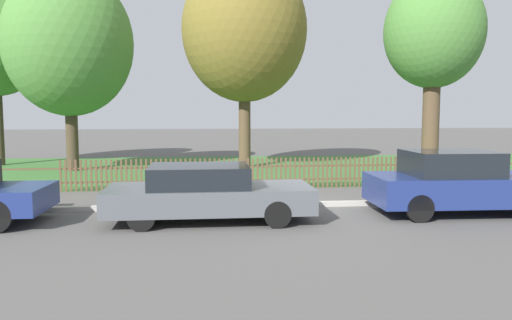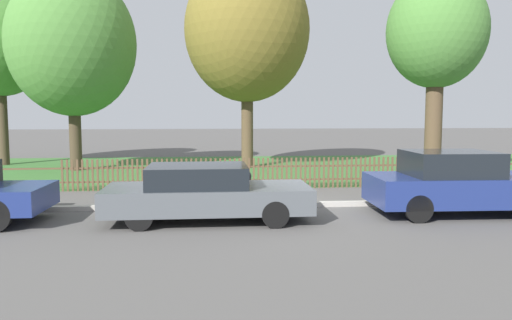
{
  "view_description": "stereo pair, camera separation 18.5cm",
  "coord_description": "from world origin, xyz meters",
  "px_view_note": "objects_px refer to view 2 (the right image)",
  "views": [
    {
      "loc": [
        -1.62,
        -12.12,
        2.38
      ],
      "look_at": [
        -0.2,
        1.12,
        1.1
      ],
      "focal_mm": 35.0,
      "sensor_mm": 36.0,
      "label": 1
    },
    {
      "loc": [
        -1.44,
        -12.14,
        2.38
      ],
      "look_at": [
        -0.2,
        1.12,
        1.1
      ],
      "focal_mm": 35.0,
      "sensor_mm": 36.0,
      "label": 2
    }
  ],
  "objects_px": {
    "tree_behind_motorcycle": "(72,44)",
    "parked_car_navy_estate": "(205,192)",
    "covered_motorcycle": "(217,177)",
    "tree_mid_park": "(247,30)",
    "parked_car_red_compact": "(455,183)",
    "tree_far_left": "(437,33)"
  },
  "relations": [
    {
      "from": "parked_car_navy_estate",
      "to": "parked_car_red_compact",
      "type": "relative_size",
      "value": 1.1
    },
    {
      "from": "parked_car_navy_estate",
      "to": "tree_behind_motorcycle",
      "type": "relative_size",
      "value": 0.55
    },
    {
      "from": "tree_mid_park",
      "to": "parked_car_red_compact",
      "type": "bearing_deg",
      "value": -68.37
    },
    {
      "from": "tree_mid_park",
      "to": "covered_motorcycle",
      "type": "bearing_deg",
      "value": -100.08
    },
    {
      "from": "tree_far_left",
      "to": "covered_motorcycle",
      "type": "bearing_deg",
      "value": -150.44
    },
    {
      "from": "parked_car_navy_estate",
      "to": "parked_car_red_compact",
      "type": "distance_m",
      "value": 5.79
    },
    {
      "from": "tree_far_left",
      "to": "tree_behind_motorcycle",
      "type": "bearing_deg",
      "value": 167.69
    },
    {
      "from": "tree_behind_motorcycle",
      "to": "parked_car_red_compact",
      "type": "bearing_deg",
      "value": -41.7
    },
    {
      "from": "parked_car_red_compact",
      "to": "tree_mid_park",
      "type": "distance_m",
      "value": 12.16
    },
    {
      "from": "parked_car_navy_estate",
      "to": "tree_mid_park",
      "type": "bearing_deg",
      "value": 80.93
    },
    {
      "from": "tree_mid_park",
      "to": "parked_car_navy_estate",
      "type": "bearing_deg",
      "value": -99.31
    },
    {
      "from": "tree_behind_motorcycle",
      "to": "parked_car_navy_estate",
      "type": "bearing_deg",
      "value": -62.06
    },
    {
      "from": "tree_far_left",
      "to": "parked_car_navy_estate",
      "type": "bearing_deg",
      "value": -139.93
    },
    {
      "from": "tree_behind_motorcycle",
      "to": "tree_far_left",
      "type": "relative_size",
      "value": 1.08
    },
    {
      "from": "covered_motorcycle",
      "to": "tree_behind_motorcycle",
      "type": "height_order",
      "value": "tree_behind_motorcycle"
    },
    {
      "from": "tree_mid_park",
      "to": "tree_behind_motorcycle",
      "type": "bearing_deg",
      "value": -177.18
    },
    {
      "from": "parked_car_navy_estate",
      "to": "covered_motorcycle",
      "type": "xyz_separation_m",
      "value": [
        0.3,
        2.48,
        0.02
      ]
    },
    {
      "from": "covered_motorcycle",
      "to": "tree_mid_park",
      "type": "bearing_deg",
      "value": 75.04
    },
    {
      "from": "parked_car_red_compact",
      "to": "tree_mid_park",
      "type": "xyz_separation_m",
      "value": [
        -4.08,
        10.28,
        5.06
      ]
    },
    {
      "from": "parked_car_red_compact",
      "to": "tree_far_left",
      "type": "distance_m",
      "value": 8.68
    },
    {
      "from": "parked_car_navy_estate",
      "to": "covered_motorcycle",
      "type": "bearing_deg",
      "value": 83.42
    },
    {
      "from": "tree_behind_motorcycle",
      "to": "tree_mid_park",
      "type": "xyz_separation_m",
      "value": [
        7.07,
        0.35,
        0.69
      ]
    }
  ]
}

